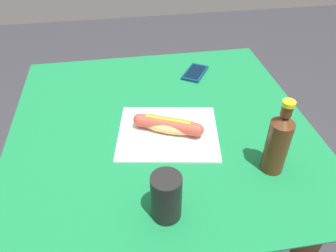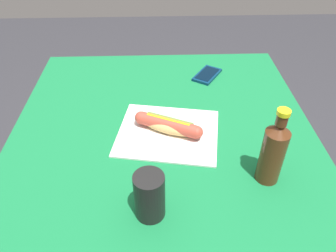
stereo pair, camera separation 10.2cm
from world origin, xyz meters
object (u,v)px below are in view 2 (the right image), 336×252
at_px(cell_phone, 207,75).
at_px(soda_bottle, 273,151).
at_px(drinking_cup, 150,196).
at_px(hot_dog, 168,125).

distance_m(cell_phone, soda_bottle, 0.56).
xyz_separation_m(cell_phone, soda_bottle, (0.09, -0.55, 0.09)).
distance_m(cell_phone, drinking_cup, 0.69).
height_order(hot_dog, soda_bottle, soda_bottle).
distance_m(hot_dog, cell_phone, 0.39).
bearing_deg(cell_phone, hot_dog, -115.78).
distance_m(hot_dog, soda_bottle, 0.33).
relative_size(hot_dog, soda_bottle, 0.92).
distance_m(soda_bottle, drinking_cup, 0.33).
height_order(cell_phone, soda_bottle, soda_bottle).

